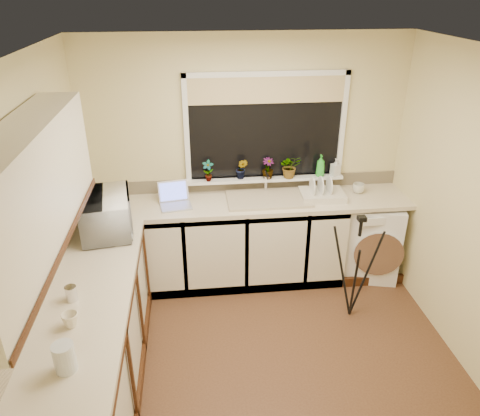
# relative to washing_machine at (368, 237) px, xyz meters

# --- Properties ---
(floor) EXTENTS (3.20, 3.20, 0.00)m
(floor) POSITION_rel_washing_machine_xyz_m (-1.28, -1.18, -0.42)
(floor) COLOR brown
(floor) RESTS_ON ground
(ceiling) EXTENTS (3.20, 3.20, 0.00)m
(ceiling) POSITION_rel_washing_machine_xyz_m (-1.28, -1.18, 2.03)
(ceiling) COLOR white
(ceiling) RESTS_ON ground
(wall_back) EXTENTS (3.20, 0.00, 3.20)m
(wall_back) POSITION_rel_washing_machine_xyz_m (-1.28, 0.32, 0.81)
(wall_back) COLOR beige
(wall_back) RESTS_ON ground
(wall_front) EXTENTS (3.20, 0.00, 3.20)m
(wall_front) POSITION_rel_washing_machine_xyz_m (-1.28, -2.68, 0.81)
(wall_front) COLOR beige
(wall_front) RESTS_ON ground
(wall_left) EXTENTS (0.00, 3.00, 3.00)m
(wall_left) POSITION_rel_washing_machine_xyz_m (-2.88, -1.18, 0.81)
(wall_left) COLOR beige
(wall_left) RESTS_ON ground
(wall_right) EXTENTS (0.00, 3.00, 3.00)m
(wall_right) POSITION_rel_washing_machine_xyz_m (0.32, -1.18, 0.81)
(wall_right) COLOR beige
(wall_right) RESTS_ON ground
(base_cabinet_back) EXTENTS (2.55, 0.60, 0.86)m
(base_cabinet_back) POSITION_rel_washing_machine_xyz_m (-1.60, 0.02, 0.01)
(base_cabinet_back) COLOR silver
(base_cabinet_back) RESTS_ON floor
(base_cabinet_left) EXTENTS (0.54, 2.40, 0.86)m
(base_cabinet_left) POSITION_rel_washing_machine_xyz_m (-2.58, -1.48, 0.01)
(base_cabinet_left) COLOR silver
(base_cabinet_left) RESTS_ON floor
(worktop_back) EXTENTS (3.20, 0.60, 0.04)m
(worktop_back) POSITION_rel_washing_machine_xyz_m (-1.28, 0.02, 0.46)
(worktop_back) COLOR beige
(worktop_back) RESTS_ON base_cabinet_back
(worktop_left) EXTENTS (0.60, 2.40, 0.04)m
(worktop_left) POSITION_rel_washing_machine_xyz_m (-2.58, -1.48, 0.46)
(worktop_left) COLOR beige
(worktop_left) RESTS_ON base_cabinet_left
(upper_cabinet) EXTENTS (0.28, 1.90, 0.70)m
(upper_cabinet) POSITION_rel_washing_machine_xyz_m (-2.72, -1.63, 1.38)
(upper_cabinet) COLOR silver
(upper_cabinet) RESTS_ON wall_left
(splashback_left) EXTENTS (0.02, 2.40, 0.45)m
(splashback_left) POSITION_rel_washing_machine_xyz_m (-2.86, -1.48, 0.71)
(splashback_left) COLOR beige
(splashback_left) RESTS_ON wall_left
(splashback_back) EXTENTS (3.20, 0.02, 0.14)m
(splashback_back) POSITION_rel_washing_machine_xyz_m (-1.28, 0.31, 0.55)
(splashback_back) COLOR beige
(splashback_back) RESTS_ON wall_back
(window_glass) EXTENTS (1.50, 0.02, 1.00)m
(window_glass) POSITION_rel_washing_machine_xyz_m (-1.08, 0.30, 1.13)
(window_glass) COLOR black
(window_glass) RESTS_ON wall_back
(window_blind) EXTENTS (1.50, 0.02, 0.25)m
(window_blind) POSITION_rel_washing_machine_xyz_m (-1.08, 0.28, 1.51)
(window_blind) COLOR tan
(window_blind) RESTS_ON wall_back
(windowsill) EXTENTS (1.60, 0.14, 0.03)m
(windowsill) POSITION_rel_washing_machine_xyz_m (-1.08, 0.25, 0.62)
(windowsill) COLOR white
(windowsill) RESTS_ON wall_back
(sink) EXTENTS (0.82, 0.46, 0.03)m
(sink) POSITION_rel_washing_machine_xyz_m (-1.08, 0.02, 0.50)
(sink) COLOR tan
(sink) RESTS_ON worktop_back
(faucet) EXTENTS (0.03, 0.03, 0.24)m
(faucet) POSITION_rel_washing_machine_xyz_m (-1.08, 0.20, 0.60)
(faucet) COLOR silver
(faucet) RESTS_ON worktop_back
(washing_machine) EXTENTS (0.70, 0.69, 0.83)m
(washing_machine) POSITION_rel_washing_machine_xyz_m (0.00, 0.00, 0.00)
(washing_machine) COLOR white
(washing_machine) RESTS_ON floor
(laptop) EXTENTS (0.33, 0.34, 0.21)m
(laptop) POSITION_rel_washing_machine_xyz_m (-2.00, 0.02, 0.54)
(laptop) COLOR #AAAAB2
(laptop) RESTS_ON worktop_back
(kettle) EXTENTS (0.15, 0.15, 0.19)m
(kettle) POSITION_rel_washing_machine_xyz_m (-2.45, -0.66, 0.58)
(kettle) COLOR silver
(kettle) RESTS_ON worktop_left
(dish_rack) EXTENTS (0.45, 0.34, 0.06)m
(dish_rack) POSITION_rel_washing_machine_xyz_m (-0.54, 0.01, 0.52)
(dish_rack) COLOR beige
(dish_rack) RESTS_ON worktop_back
(tripod) EXTENTS (0.59, 0.59, 1.05)m
(tripod) POSITION_rel_washing_machine_xyz_m (-0.39, -0.70, 0.11)
(tripod) COLOR black
(tripod) RESTS_ON floor
(glass_jug) EXTENTS (0.12, 0.12, 0.18)m
(glass_jug) POSITION_rel_washing_machine_xyz_m (-2.56, -2.05, 0.57)
(glass_jug) COLOR silver
(glass_jug) RESTS_ON worktop_left
(steel_jar) EXTENTS (0.08, 0.08, 0.11)m
(steel_jar) POSITION_rel_washing_machine_xyz_m (-2.67, -1.41, 0.54)
(steel_jar) COLOR silver
(steel_jar) RESTS_ON worktop_left
(microwave) EXTENTS (0.49, 0.66, 0.33)m
(microwave) POSITION_rel_washing_machine_xyz_m (-2.56, -0.45, 0.65)
(microwave) COLOR white
(microwave) RESTS_ON worktop_left
(plant_a) EXTENTS (0.13, 0.10, 0.22)m
(plant_a) POSITION_rel_washing_machine_xyz_m (-1.66, 0.21, 0.74)
(plant_a) COLOR #999999
(plant_a) RESTS_ON windowsill
(plant_b) EXTENTS (0.14, 0.13, 0.21)m
(plant_b) POSITION_rel_washing_machine_xyz_m (-1.32, 0.24, 0.74)
(plant_b) COLOR #999999
(plant_b) RESTS_ON windowsill
(plant_c) EXTENTS (0.14, 0.14, 0.21)m
(plant_c) POSITION_rel_washing_machine_xyz_m (-1.06, 0.22, 0.74)
(plant_c) COLOR #999999
(plant_c) RESTS_ON windowsill
(plant_d) EXTENTS (0.23, 0.20, 0.24)m
(plant_d) POSITION_rel_washing_machine_xyz_m (-0.83, 0.22, 0.75)
(plant_d) COLOR #999999
(plant_d) RESTS_ON windowsill
(soap_bottle_green) EXTENTS (0.09, 0.09, 0.23)m
(soap_bottle_green) POSITION_rel_washing_machine_xyz_m (-0.51, 0.22, 0.75)
(soap_bottle_green) COLOR green
(soap_bottle_green) RESTS_ON windowsill
(soap_bottle_clear) EXTENTS (0.10, 0.10, 0.18)m
(soap_bottle_clear) POSITION_rel_washing_machine_xyz_m (-0.35, 0.23, 0.72)
(soap_bottle_clear) COLOR #999999
(soap_bottle_clear) RESTS_ON windowsill
(cup_back) EXTENTS (0.13, 0.13, 0.10)m
(cup_back) POSITION_rel_washing_machine_xyz_m (-0.13, 0.09, 0.53)
(cup_back) COLOR beige
(cup_back) RESTS_ON worktop_back
(cup_left) EXTENTS (0.12, 0.12, 0.10)m
(cup_left) POSITION_rel_washing_machine_xyz_m (-2.61, -1.68, 0.53)
(cup_left) COLOR #F1E5C6
(cup_left) RESTS_ON worktop_left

